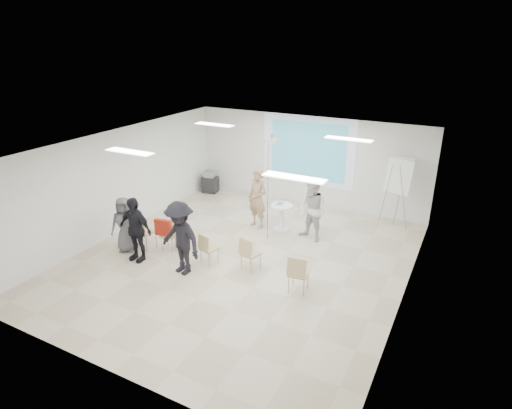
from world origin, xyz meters
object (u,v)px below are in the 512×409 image
at_px(chair_right_inner, 249,252).
at_px(flipchart_easel, 399,176).
at_px(player_right, 313,207).
at_px(chair_center, 207,247).
at_px(chair_far_left, 143,230).
at_px(chair_right_far, 298,272).
at_px(av_cart, 210,182).
at_px(pedestal_table, 281,216).
at_px(audience_left, 135,225).
at_px(chair_left_mid, 168,233).
at_px(chair_left_inner, 182,232).
at_px(laptop, 184,232).
at_px(audience_outer, 125,221).
at_px(player_left, 257,195).
at_px(audience_mid, 180,234).

distance_m(chair_right_inner, flipchart_easel, 5.19).
height_order(player_right, chair_center, player_right).
height_order(chair_far_left, chair_right_inner, chair_far_left).
height_order(chair_right_far, av_cart, chair_right_far).
distance_m(pedestal_table, audience_left, 4.22).
height_order(chair_left_mid, chair_left_inner, chair_left_inner).
xyz_separation_m(chair_far_left, laptop, (0.94, 0.54, -0.10)).
distance_m(chair_left_mid, audience_outer, 1.16).
distance_m(chair_right_inner, laptop, 2.10).
distance_m(pedestal_table, laptop, 2.94).
xyz_separation_m(pedestal_table, chair_left_inner, (-1.80, -2.41, 0.08)).
height_order(player_left, audience_left, player_left).
height_order(pedestal_table, chair_far_left, chair_far_left).
xyz_separation_m(chair_far_left, chair_right_inner, (3.03, 0.34, -0.07)).
bearing_deg(chair_center, chair_left_inner, 177.50).
bearing_deg(audience_outer, chair_left_inner, 0.25).
xyz_separation_m(laptop, audience_mid, (0.69, -1.02, 0.55)).
height_order(chair_far_left, av_cart, chair_far_left).
height_order(audience_mid, audience_outer, audience_mid).
bearing_deg(av_cart, audience_left, -87.53).
distance_m(flipchart_easel, av_cart, 6.68).
height_order(chair_center, audience_mid, audience_mid).
bearing_deg(chair_far_left, audience_left, -62.76).
xyz_separation_m(chair_center, chair_right_inner, (1.07, 0.21, 0.03)).
distance_m(chair_far_left, laptop, 1.09).
relative_size(laptop, audience_outer, 0.20).
relative_size(chair_far_left, chair_right_inner, 1.13).
bearing_deg(chair_right_far, player_right, 98.40).
height_order(chair_far_left, audience_left, audience_left).
relative_size(flipchart_easel, av_cart, 2.63).
height_order(chair_far_left, flipchart_easel, flipchart_easel).
relative_size(player_left, chair_center, 2.50).
bearing_deg(player_left, chair_right_far, -32.39).
relative_size(audience_left, audience_mid, 0.94).
height_order(chair_right_inner, audience_mid, audience_mid).
bearing_deg(pedestal_table, chair_left_inner, -126.75).
distance_m(player_right, chair_right_far, 2.81).
bearing_deg(player_left, player_right, 13.91).
bearing_deg(chair_far_left, chair_right_inner, 9.32).
relative_size(pedestal_table, av_cart, 1.00).
xyz_separation_m(pedestal_table, chair_right_far, (1.70, -2.86, 0.09)).
xyz_separation_m(player_left, flipchart_easel, (3.62, 1.95, 0.56)).
xyz_separation_m(chair_left_mid, av_cart, (-1.52, 4.35, -0.12)).
relative_size(chair_left_inner, audience_outer, 0.54).
bearing_deg(audience_left, laptop, 56.52).
bearing_deg(player_left, av_cart, 163.27).
bearing_deg(flipchart_easel, chair_right_inner, -103.33).
bearing_deg(av_cart, chair_right_inner, -57.50).
distance_m(chair_right_far, laptop, 3.56).
bearing_deg(player_left, audience_mid, -80.74).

